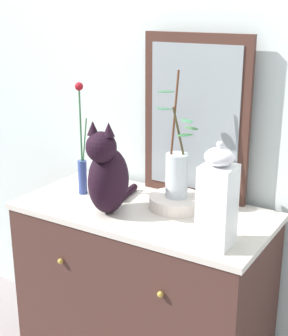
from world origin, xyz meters
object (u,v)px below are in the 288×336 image
vase_slim_green (82,161)px  vase_glass_clear (177,172)px  mirror_leaning (195,118)px  cat_sitting (108,175)px  bowl_porcelain (176,202)px  jar_lidded_porcelain (217,199)px  sideboard (144,298)px

vase_slim_green → vase_glass_clear: (0.44, 0.07, 0.00)m
mirror_leaning → cat_sitting: mirror_leaning is taller
bowl_porcelain → vase_glass_clear: bearing=-68.0°
vase_glass_clear → jar_lidded_porcelain: (0.28, -0.24, 0.02)m
vase_slim_green → vase_glass_clear: vase_glass_clear is taller
sideboard → vase_glass_clear: 0.61m
vase_slim_green → vase_glass_clear: size_ratio=0.96×
cat_sitting → vase_slim_green: (-0.22, 0.12, -0.01)m
cat_sitting → jar_lidded_porcelain: size_ratio=1.02×
vase_slim_green → jar_lidded_porcelain: bearing=-12.7°
bowl_porcelain → vase_slim_green: bearing=-170.6°
vase_glass_clear → jar_lidded_porcelain: size_ratio=1.36×
sideboard → bowl_porcelain: bowl_porcelain is taller
sideboard → jar_lidded_porcelain: (0.39, -0.15, 0.61)m
mirror_leaning → jar_lidded_porcelain: size_ratio=1.84×
bowl_porcelain → vase_glass_clear: 0.14m
cat_sitting → vase_slim_green: 0.25m
vase_slim_green → bowl_porcelain: 0.46m
mirror_leaning → bowl_porcelain: 0.37m
mirror_leaning → vase_glass_clear: 0.25m
sideboard → mirror_leaning: size_ratio=1.52×
sideboard → bowl_porcelain: 0.48m
jar_lidded_porcelain → vase_glass_clear: bearing=140.4°
sideboard → mirror_leaning: (0.11, 0.24, 0.79)m
vase_slim_green → bowl_porcelain: size_ratio=2.19×
bowl_porcelain → jar_lidded_porcelain: bearing=-39.7°
cat_sitting → vase_glass_clear: bearing=41.5°
vase_glass_clear → vase_slim_green: bearing=-170.7°
mirror_leaning → cat_sitting: bearing=-121.1°
vase_slim_green → vase_glass_clear: 0.45m
mirror_leaning → bowl_porcelain: bearing=-89.5°
jar_lidded_porcelain → vase_slim_green: bearing=167.3°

